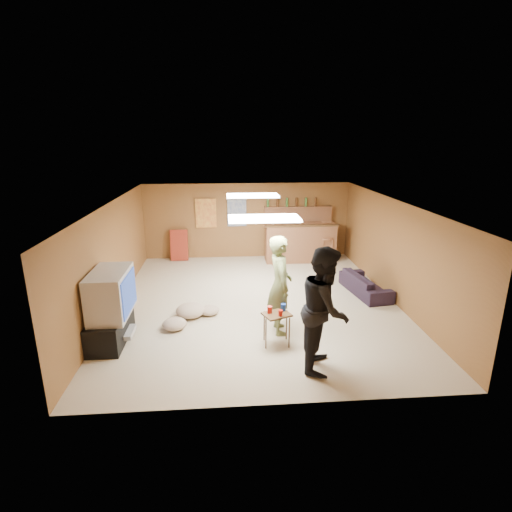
{
  "coord_description": "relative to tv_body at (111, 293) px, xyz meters",
  "views": [
    {
      "loc": [
        -0.66,
        -8.07,
        3.49
      ],
      "look_at": [
        0.0,
        0.2,
        1.0
      ],
      "focal_mm": 28.0,
      "sensor_mm": 36.0,
      "label": 1
    }
  ],
  "objects": [
    {
      "name": "sofa",
      "position": [
        5.19,
        1.82,
        -0.67
      ],
      "size": [
        0.84,
        1.64,
        0.46
      ],
      "primitive_type": "imported",
      "rotation": [
        0.0,
        0.0,
        1.72
      ],
      "color": "black",
      "rests_on": "ground"
    },
    {
      "name": "cup_red_near",
      "position": [
        2.73,
        -0.3,
        -0.27
      ],
      "size": [
        0.09,
        0.09,
        0.12
      ],
      "primitive_type": "cylinder",
      "rotation": [
        0.0,
        0.0,
        -0.05
      ],
      "color": "red",
      "rests_on": "tray_table"
    },
    {
      "name": "bar_stool_right",
      "position": [
        4.88,
        4.24,
        -0.25
      ],
      "size": [
        0.53,
        0.53,
        1.31
      ],
      "primitive_type": null,
      "rotation": [
        0.0,
        0.0,
        -0.34
      ],
      "color": "brown",
      "rests_on": "ground"
    },
    {
      "name": "tv_screen",
      "position": [
        0.31,
        0.0,
        0.0
      ],
      "size": [
        0.02,
        0.95,
        0.65
      ],
      "primitive_type": "cube",
      "color": "navy",
      "rests_on": "tv_body"
    },
    {
      "name": "bottle_row",
      "position": [
        3.95,
        4.88,
        0.75
      ],
      "size": [
        1.48,
        0.08,
        0.26
      ],
      "primitive_type": null,
      "color": "#3F7233",
      "rests_on": "bar_shelf"
    },
    {
      "name": "dvd_box",
      "position": [
        0.15,
        0.0,
        -0.75
      ],
      "size": [
        0.35,
        0.5,
        0.08
      ],
      "primitive_type": "cube",
      "color": "#B2B2B7",
      "rests_on": "tv_stand"
    },
    {
      "name": "tray_table",
      "position": [
        2.84,
        -0.35,
        -0.61
      ],
      "size": [
        0.54,
        0.5,
        0.58
      ],
      "primitive_type": "cube",
      "rotation": [
        0.0,
        0.0,
        0.39
      ],
      "color": "#412914",
      "rests_on": "ground"
    },
    {
      "name": "bar_lip",
      "position": [
        4.15,
        4.2,
        0.2
      ],
      "size": [
        2.1,
        0.12,
        0.05
      ],
      "primitive_type": "cube",
      "color": "#412914",
      "rests_on": "bar_counter"
    },
    {
      "name": "person_olive",
      "position": [
        2.96,
        0.13,
        0.02
      ],
      "size": [
        0.48,
        0.69,
        1.83
      ],
      "primitive_type": "imported",
      "rotation": [
        0.0,
        0.0,
        1.63
      ],
      "color": "#636C3E",
      "rests_on": "ground"
    },
    {
      "name": "cushion_mid",
      "position": [
        1.64,
        0.96,
        -0.81
      ],
      "size": [
        0.52,
        0.52,
        0.18
      ],
      "primitive_type": "ellipsoid",
      "rotation": [
        0.0,
        0.0,
        0.39
      ],
      "color": "tan",
      "rests_on": "ground"
    },
    {
      "name": "tv_stand",
      "position": [
        -0.07,
        0.0,
        -0.65
      ],
      "size": [
        0.55,
        1.3,
        0.5
      ],
      "primitive_type": "cube",
      "color": "black",
      "rests_on": "ground"
    },
    {
      "name": "person_black",
      "position": [
        3.48,
        -1.08,
        0.08
      ],
      "size": [
        0.99,
        1.12,
        1.95
      ],
      "primitive_type": "imported",
      "rotation": [
        0.0,
        0.0,
        1.27
      ],
      "color": "black",
      "rests_on": "ground"
    },
    {
      "name": "cushion_far",
      "position": [
        1.0,
        0.36,
        -0.8
      ],
      "size": [
        0.54,
        0.54,
        0.21
      ],
      "primitive_type": "ellipsoid",
      "rotation": [
        0.0,
        0.0,
        -0.21
      ],
      "color": "tan",
      "rests_on": "ground"
    },
    {
      "name": "ground",
      "position": [
        2.65,
        1.5,
        -0.9
      ],
      "size": [
        7.0,
        7.0,
        0.0
      ],
      "primitive_type": "plane",
      "color": "#BAAA8E",
      "rests_on": "ground"
    },
    {
      "name": "cup_blue",
      "position": [
        2.97,
        -0.23,
        -0.26
      ],
      "size": [
        0.1,
        0.1,
        0.12
      ],
      "primitive_type": "cylinder",
      "rotation": [
        0.0,
        0.0,
        0.18
      ],
      "color": "#173BA0",
      "rests_on": "tray_table"
    },
    {
      "name": "tv_body",
      "position": [
        0.0,
        0.0,
        0.0
      ],
      "size": [
        0.6,
        1.1,
        0.8
      ],
      "primitive_type": "cube",
      "color": "#B2B2B7",
      "rests_on": "tv_stand"
    },
    {
      "name": "wall_front",
      "position": [
        2.65,
        -2.0,
        0.2
      ],
      "size": [
        6.0,
        0.02,
        2.2
      ],
      "primitive_type": "cube",
      "color": "brown",
      "rests_on": "ground"
    },
    {
      "name": "bar_backing",
      "position": [
        4.15,
        4.92,
        0.3
      ],
      "size": [
        2.0,
        0.14,
        0.6
      ],
      "primitive_type": "cube",
      "color": "brown",
      "rests_on": "bar_counter"
    },
    {
      "name": "folding_chair_stack",
      "position": [
        0.65,
        4.8,
        -0.45
      ],
      "size": [
        0.5,
        0.26,
        0.91
      ],
      "primitive_type": "cube",
      "rotation": [
        -0.14,
        0.0,
        0.0
      ],
      "color": "maroon",
      "rests_on": "ground"
    },
    {
      "name": "wall_left",
      "position": [
        -0.35,
        1.5,
        0.2
      ],
      "size": [
        0.02,
        7.0,
        2.2
      ],
      "primitive_type": "cube",
      "color": "brown",
      "rests_on": "ground"
    },
    {
      "name": "poster_right",
      "position": [
        2.35,
        4.96,
        0.45
      ],
      "size": [
        0.55,
        0.03,
        0.8
      ],
      "primitive_type": "cube",
      "color": "#334C99",
      "rests_on": "wall_back"
    },
    {
      "name": "ceiling_panel_front",
      "position": [
        2.65,
        0.0,
        1.27
      ],
      "size": [
        1.2,
        0.6,
        0.04
      ],
      "primitive_type": "cube",
      "color": "white",
      "rests_on": "ceiling"
    },
    {
      "name": "ceiling_panel_back",
      "position": [
        2.65,
        2.7,
        1.27
      ],
      "size": [
        1.2,
        0.6,
        0.04
      ],
      "primitive_type": "cube",
      "color": "white",
      "rests_on": "ceiling"
    },
    {
      "name": "wall_right",
      "position": [
        5.65,
        1.5,
        0.2
      ],
      "size": [
        0.02,
        7.0,
        2.2
      ],
      "primitive_type": "cube",
      "color": "brown",
      "rests_on": "ground"
    },
    {
      "name": "cup_red_far",
      "position": [
        2.89,
        -0.43,
        -0.27
      ],
      "size": [
        0.09,
        0.09,
        0.1
      ],
      "primitive_type": "cylinder",
      "rotation": [
        0.0,
        0.0,
        -0.28
      ],
      "color": "red",
      "rests_on": "tray_table"
    },
    {
      "name": "bar_counter",
      "position": [
        4.15,
        4.45,
        -0.35
      ],
      "size": [
        2.0,
        0.6,
        1.1
      ],
      "primitive_type": "cube",
      "color": "brown",
      "rests_on": "ground"
    },
    {
      "name": "cushion_near_tv",
      "position": [
        1.26,
        0.89,
        -0.77
      ],
      "size": [
        0.74,
        0.74,
        0.26
      ],
      "primitive_type": "ellipsoid",
      "rotation": [
        0.0,
        0.0,
        -0.32
      ],
      "color": "tan",
      "rests_on": "ground"
    },
    {
      "name": "ceiling",
      "position": [
        2.65,
        1.5,
        1.3
      ],
      "size": [
        6.0,
        7.0,
        0.02
      ],
      "primitive_type": "cube",
      "color": "silver",
      "rests_on": "ground"
    },
    {
      "name": "bar_shelf",
      "position": [
        4.15,
        4.9,
        0.6
      ],
      "size": [
        2.0,
        0.18,
        0.05
      ],
      "primitive_type": "cube",
      "color": "brown",
      "rests_on": "bar_backing"
    },
    {
      "name": "bar_stool_left",
      "position": [
        3.43,
        4.21,
        -0.29
      ],
      "size": [
        0.45,
        0.45,
        1.23
      ],
      "primitive_type": null,
      "rotation": [
        0.0,
        0.0,
        -0.17
      ],
      "color": "brown",
      "rests_on": "ground"
    },
    {
      "name": "poster_left",
      "position": [
        1.45,
        4.96,
        0.45
      ],
      "size": [
        0.6,
        0.03,
        0.85
      ],
      "primitive_type": "cube",
      "color": "#BF3F26",
      "rests_on": "wall_back"
    },
    {
      "name": "wall_back",
      "position": [
        2.65,
        5.0,
        0.2
      ],
      "size": [
        6.0,
        0.02,
        2.2
      ],
      "primitive_type": "cube",
      "color": "brown",
      "rests_on": "ground"
    }
  ]
}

